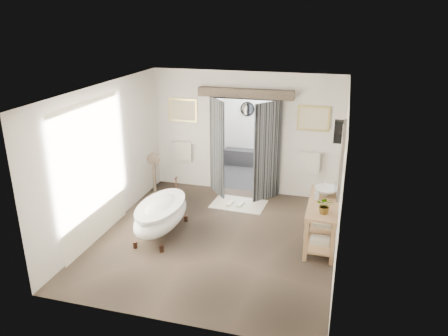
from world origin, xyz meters
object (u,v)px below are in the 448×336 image
at_px(vanity, 321,219).
at_px(clawfoot_tub, 161,214).
at_px(basin, 326,191).
at_px(rug, 239,204).

bearing_deg(vanity, clawfoot_tub, -170.82).
relative_size(clawfoot_tub, basin, 3.96).
bearing_deg(basin, vanity, -88.64).
bearing_deg(basin, clawfoot_tub, -157.08).
bearing_deg(rug, basin, -26.13).
xyz_separation_m(vanity, rug, (-1.89, 1.27, -0.50)).
relative_size(clawfoot_tub, vanity, 1.13).
relative_size(vanity, basin, 3.49).
distance_m(clawfoot_tub, vanity, 3.07).
bearing_deg(clawfoot_tub, basin, 14.88).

